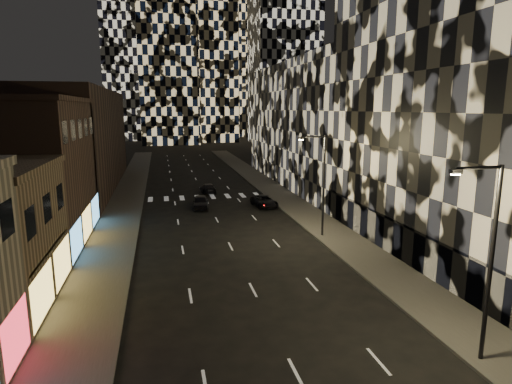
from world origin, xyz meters
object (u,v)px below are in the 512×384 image
streetlight_near (488,251)px  car_dark_midlane (201,202)px  streetlight_far (321,179)px  car_dark_oncoming (208,188)px  car_dark_rightlane (264,201)px

streetlight_near → car_dark_midlane: bearing=105.7°
streetlight_far → car_dark_midlane: streetlight_far is taller
streetlight_near → car_dark_midlane: (-9.50, 33.69, -4.61)m
streetlight_near → streetlight_far: size_ratio=1.00×
streetlight_near → car_dark_oncoming: 43.69m
streetlight_near → car_dark_midlane: 35.31m
streetlight_near → streetlight_far: (0.00, 20.00, 0.00)m
car_dark_midlane → car_dark_rightlane: 7.47m
car_dark_rightlane → car_dark_oncoming: bearing=112.6°
streetlight_far → car_dark_rightlane: 13.77m
car_dark_midlane → car_dark_oncoming: bearing=84.3°
car_dark_midlane → streetlight_near: bearing=-68.4°
car_dark_rightlane → streetlight_far: bearing=-87.3°
car_dark_midlane → car_dark_oncoming: (1.86, 9.06, -0.09)m
car_dark_midlane → car_dark_rightlane: bearing=-1.1°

